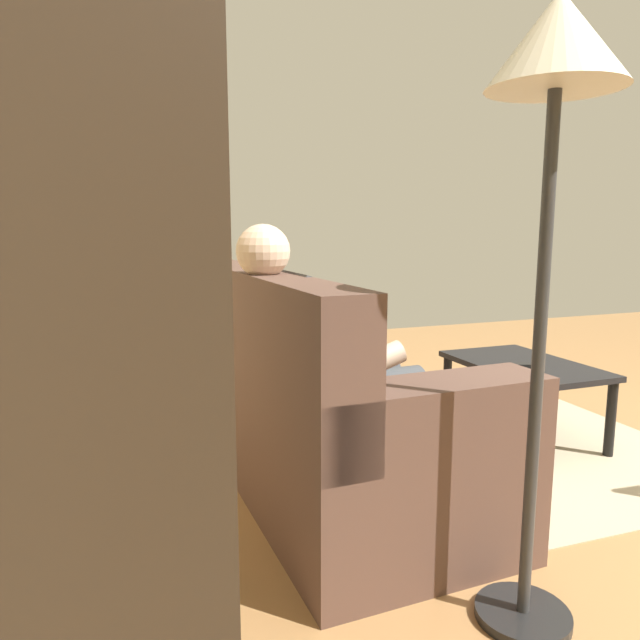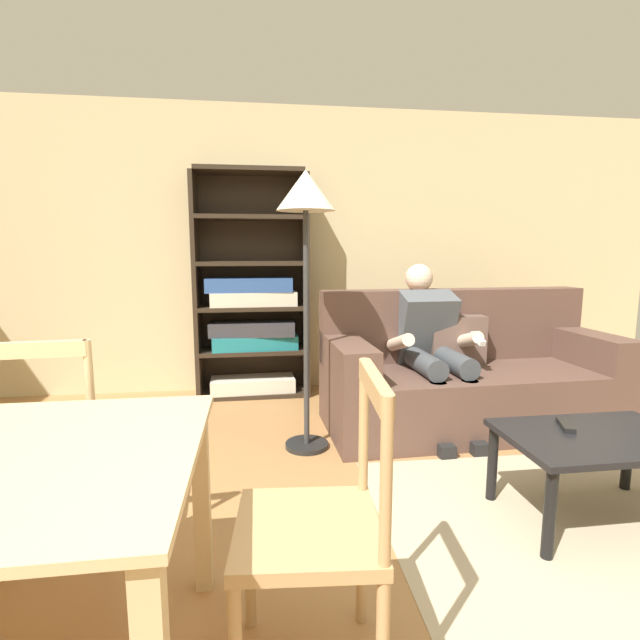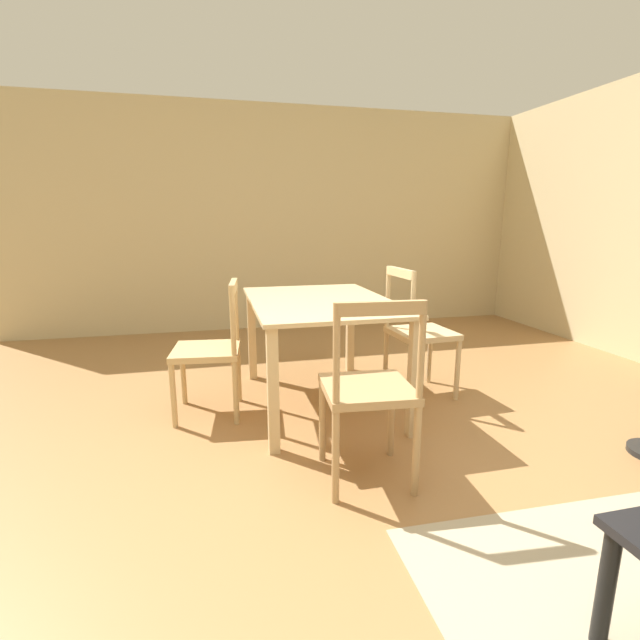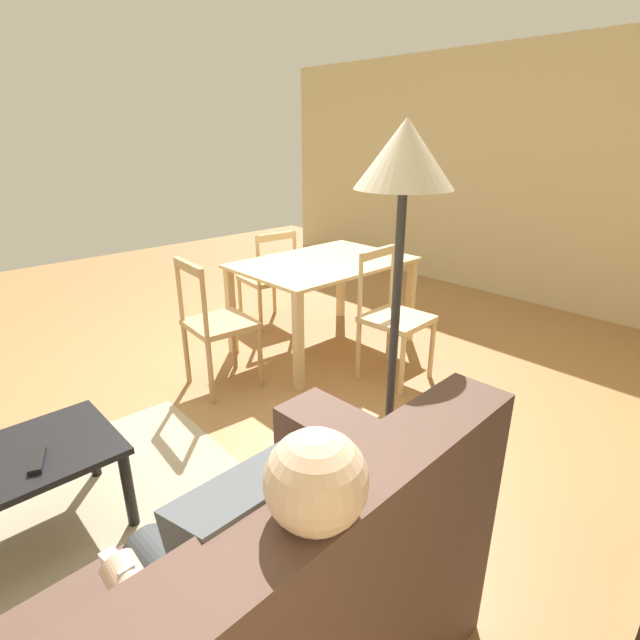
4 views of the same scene
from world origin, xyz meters
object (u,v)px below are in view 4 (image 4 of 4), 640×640
dining_table (323,274)px  floor_lamp (402,199)px  tv_remote (37,460)px  dining_chair_facing_couch (216,325)px  dining_chair_by_doorway (268,279)px  dining_chair_near_wall (394,317)px  person_lounging (246,573)px  coffee_table (10,472)px

dining_table → floor_lamp: size_ratio=0.77×
tv_remote → dining_chair_facing_couch: (-1.31, -0.73, 0.03)m
dining_table → dining_chair_by_doorway: bearing=-89.7°
dining_chair_near_wall → floor_lamp: 1.77m
person_lounging → dining_chair_facing_couch: person_lounging is taller
dining_chair_facing_couch → floor_lamp: 1.93m
dining_chair_facing_couch → dining_chair_near_wall: bearing=143.7°
coffee_table → tv_remote: 0.16m
coffee_table → dining_chair_facing_couch: bearing=-155.9°
coffee_table → dining_chair_facing_couch: size_ratio=0.91×
dining_table → dining_chair_facing_couch: size_ratio=1.45×
dining_chair_facing_couch → tv_remote: bearing=29.2°
person_lounging → coffee_table: person_lounging is taller
dining_table → floor_lamp: 2.17m
person_lounging → floor_lamp: floor_lamp is taller
coffee_table → floor_lamp: (-1.26, 1.01, 1.11)m
tv_remote → dining_chair_facing_couch: dining_chair_facing_couch is taller
coffee_table → dining_chair_by_doorway: size_ratio=0.96×
coffee_table → dining_chair_facing_couch: dining_chair_facing_couch is taller
dining_chair_facing_couch → coffee_table: bearing=24.1°
coffee_table → dining_chair_facing_couch: (-1.40, -0.63, 0.11)m
dining_chair_near_wall → dining_chair_by_doorway: 1.47m
person_lounging → dining_chair_near_wall: bearing=-150.5°
person_lounging → dining_chair_by_doorway: bearing=-128.2°
dining_table → dining_chair_by_doorway: dining_chair_by_doorway is taller
person_lounging → dining_chair_near_wall: 2.39m
dining_chair_near_wall → coffee_table: bearing=-2.6°
dining_chair_by_doorway → floor_lamp: (1.15, 2.37, 1.04)m
person_lounging → floor_lamp: size_ratio=0.67×
dining_chair_near_wall → dining_chair_facing_couch: dining_chair_near_wall is taller
dining_chair_facing_couch → floor_lamp: size_ratio=0.53×
dining_table → dining_chair_facing_couch: bearing=-0.1°
dining_chair_near_wall → dining_chair_by_doorway: (0.00, -1.47, -0.03)m
coffee_table → dining_chair_near_wall: dining_chair_near_wall is taller
tv_remote → dining_chair_near_wall: bearing=21.2°
tv_remote → dining_chair_near_wall: dining_chair_near_wall is taller
person_lounging → coffee_table: bearing=-75.9°
tv_remote → dining_chair_near_wall: (-2.31, 0.00, 0.03)m
dining_table → coffee_table: bearing=14.6°
person_lounging → coffee_table: (0.32, -1.28, -0.25)m
coffee_table → dining_chair_by_doorway: (-2.40, -1.36, 0.08)m
tv_remote → dining_chair_facing_couch: size_ratio=0.18×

